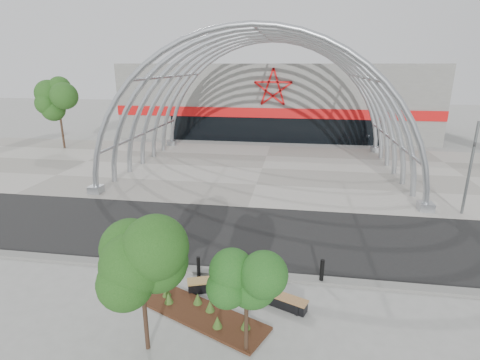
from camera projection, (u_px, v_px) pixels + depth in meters
name	position (u px, v px, depth m)	size (l,w,h in m)	color
ground	(225.00, 270.00, 15.10)	(140.00, 140.00, 0.00)	gray
road	(238.00, 233.00, 18.40)	(140.00, 7.00, 0.02)	black
forecourt	(262.00, 168.00, 29.72)	(60.00, 17.00, 0.04)	gray
kerb	(224.00, 272.00, 14.85)	(60.00, 0.50, 0.12)	slate
arena_building	(277.00, 98.00, 45.47)	(34.00, 15.24, 8.00)	slate
vault_canopy	(262.00, 168.00, 29.72)	(20.80, 15.80, 20.36)	#A4A8AE
planting_bed	(202.00, 312.00, 12.39)	(4.64, 3.10, 0.47)	black
signal_pole	(470.00, 167.00, 19.97)	(0.33, 0.72, 5.16)	slate
street_tree_0	(140.00, 261.00, 10.12)	(1.76, 1.76, 4.02)	black
street_tree_1	(247.00, 273.00, 10.11)	(1.52, 1.52, 3.59)	black
bench_0	(217.00, 284.00, 13.78)	(2.23, 1.19, 0.46)	black
bench_1	(279.00, 300.00, 12.88)	(2.05, 1.20, 0.43)	black
bollard_0	(161.00, 247.00, 15.89)	(0.18, 0.18, 1.10)	black
bollard_1	(184.00, 259.00, 15.07)	(0.15, 0.15, 0.95)	black
bollard_2	(199.00, 267.00, 14.55)	(0.14, 0.14, 0.86)	black
bollard_3	(247.00, 295.00, 12.64)	(0.17, 0.17, 1.04)	black
bollard_4	(322.00, 271.00, 14.11)	(0.16, 0.16, 0.98)	black
bg_tree_0	(58.00, 101.00, 35.51)	(3.00, 3.00, 6.45)	black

